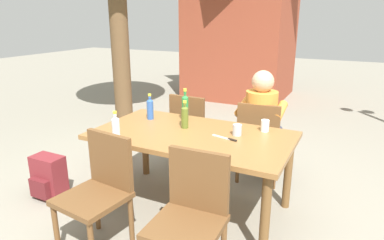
# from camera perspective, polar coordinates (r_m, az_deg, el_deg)

# --- Properties ---
(ground_plane) EXTENTS (24.00, 24.00, 0.00)m
(ground_plane) POSITION_cam_1_polar(r_m,az_deg,el_deg) (3.24, 0.00, -14.34)
(ground_plane) COLOR gray
(dining_table) EXTENTS (1.70, 0.95, 0.72)m
(dining_table) POSITION_cam_1_polar(r_m,az_deg,el_deg) (2.96, 0.00, -3.74)
(dining_table) COLOR olive
(dining_table) RESTS_ON ground_plane
(chair_far_right) EXTENTS (0.48, 0.48, 0.87)m
(chair_far_right) POSITION_cam_1_polar(r_m,az_deg,el_deg) (3.56, 11.23, -2.94)
(chair_far_right) COLOR brown
(chair_far_right) RESTS_ON ground_plane
(chair_near_right) EXTENTS (0.46, 0.46, 0.87)m
(chair_near_right) POSITION_cam_1_polar(r_m,az_deg,el_deg) (2.25, -0.16, -15.20)
(chair_near_right) COLOR brown
(chair_near_right) RESTS_ON ground_plane
(chair_near_left) EXTENTS (0.49, 0.49, 0.87)m
(chair_near_left) POSITION_cam_1_polar(r_m,az_deg,el_deg) (2.63, -15.21, -10.76)
(chair_near_left) COLOR brown
(chair_near_left) RESTS_ON ground_plane
(chair_far_left) EXTENTS (0.46, 0.46, 0.87)m
(chair_far_left) POSITION_cam_1_polar(r_m,az_deg,el_deg) (3.82, 0.01, -1.21)
(chair_far_left) COLOR brown
(chair_far_left) RESTS_ON ground_plane
(person_in_white_shirt) EXTENTS (0.47, 0.62, 1.18)m
(person_in_white_shirt) POSITION_cam_1_polar(r_m,az_deg,el_deg) (3.61, 11.74, 0.10)
(person_in_white_shirt) COLOR orange
(person_in_white_shirt) RESTS_ON ground_plane
(bottle_blue) EXTENTS (0.06, 0.06, 0.25)m
(bottle_blue) POSITION_cam_1_polar(r_m,az_deg,el_deg) (3.32, -7.05, 1.97)
(bottle_blue) COLOR #2D56A3
(bottle_blue) RESTS_ON dining_table
(bottle_green) EXTENTS (0.06, 0.06, 0.31)m
(bottle_green) POSITION_cam_1_polar(r_m,az_deg,el_deg) (3.25, -1.16, 2.21)
(bottle_green) COLOR #287A38
(bottle_green) RESTS_ON dining_table
(bottle_clear) EXTENTS (0.06, 0.06, 0.24)m
(bottle_clear) POSITION_cam_1_polar(r_m,az_deg,el_deg) (2.82, -12.66, -1.22)
(bottle_clear) COLOR white
(bottle_clear) RESTS_ON dining_table
(bottle_olive) EXTENTS (0.06, 0.06, 0.25)m
(bottle_olive) POSITION_cam_1_polar(r_m,az_deg,el_deg) (3.04, -1.22, 0.63)
(bottle_olive) COLOR #566623
(bottle_olive) RESTS_ON dining_table
(cup_steel) EXTENTS (0.08, 0.08, 0.09)m
(cup_steel) POSITION_cam_1_polar(r_m,az_deg,el_deg) (2.89, 7.58, -1.66)
(cup_steel) COLOR #B2B7BC
(cup_steel) RESTS_ON dining_table
(cup_white) EXTENTS (0.07, 0.07, 0.10)m
(cup_white) POSITION_cam_1_polar(r_m,az_deg,el_deg) (3.03, 12.15, -0.94)
(cup_white) COLOR white
(cup_white) RESTS_ON dining_table
(table_knife) EXTENTS (0.24, 0.08, 0.01)m
(table_knife) POSITION_cam_1_polar(r_m,az_deg,el_deg) (2.81, 5.75, -3.07)
(table_knife) COLOR silver
(table_knife) RESTS_ON dining_table
(backpack_by_near_side) EXTENTS (0.31, 0.25, 0.45)m
(backpack_by_near_side) POSITION_cam_1_polar(r_m,az_deg,el_deg) (4.06, -13.07, -4.62)
(backpack_by_near_side) COLOR maroon
(backpack_by_near_side) RESTS_ON ground_plane
(backpack_by_far_side) EXTENTS (0.31, 0.24, 0.41)m
(backpack_by_far_side) POSITION_cam_1_polar(r_m,az_deg,el_deg) (3.59, -22.94, -8.86)
(backpack_by_far_side) COLOR maroon
(backpack_by_far_side) RESTS_ON ground_plane
(brick_kiosk) EXTENTS (2.32, 2.05, 2.94)m
(brick_kiosk) POSITION_cam_1_polar(r_m,az_deg,el_deg) (7.46, 8.28, 15.82)
(brick_kiosk) COLOR brown
(brick_kiosk) RESTS_ON ground_plane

